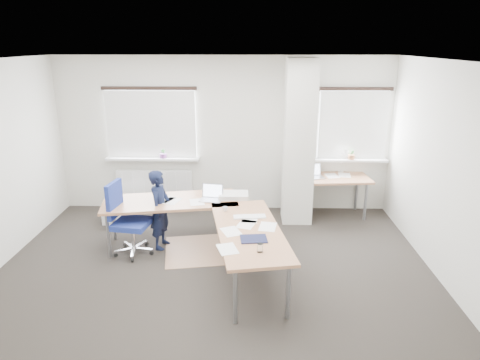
{
  "coord_description": "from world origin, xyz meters",
  "views": [
    {
      "loc": [
        0.49,
        -5.1,
        3.01
      ],
      "look_at": [
        0.33,
        0.9,
        1.07
      ],
      "focal_mm": 32.0,
      "sensor_mm": 36.0,
      "label": 1
    }
  ],
  "objects_px": {
    "desk_main": "(210,215)",
    "desk_side": "(329,179)",
    "person": "(160,210)",
    "task_chair": "(130,234)"
  },
  "relations": [
    {
      "from": "desk_main",
      "to": "desk_side",
      "type": "distance_m",
      "value": 2.61
    },
    {
      "from": "desk_main",
      "to": "person",
      "type": "bearing_deg",
      "value": 142.7
    },
    {
      "from": "desk_side",
      "to": "person",
      "type": "distance_m",
      "value": 3.05
    },
    {
      "from": "task_chair",
      "to": "desk_main",
      "type": "bearing_deg",
      "value": 1.44
    },
    {
      "from": "desk_main",
      "to": "person",
      "type": "relative_size",
      "value": 2.31
    },
    {
      "from": "desk_main",
      "to": "desk_side",
      "type": "height_order",
      "value": "desk_side"
    },
    {
      "from": "desk_main",
      "to": "person",
      "type": "distance_m",
      "value": 0.89
    },
    {
      "from": "desk_side",
      "to": "task_chair",
      "type": "bearing_deg",
      "value": -158.8
    },
    {
      "from": "desk_side",
      "to": "task_chair",
      "type": "height_order",
      "value": "desk_side"
    },
    {
      "from": "desk_main",
      "to": "person",
      "type": "height_order",
      "value": "person"
    }
  ]
}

